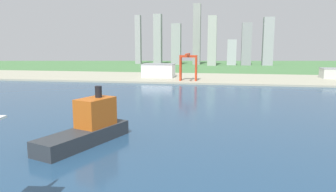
% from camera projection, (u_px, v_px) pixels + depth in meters
% --- Properties ---
extents(ground_plane, '(2400.00, 2400.00, 0.00)m').
position_uv_depth(ground_plane, '(186.00, 101.00, 289.48)').
color(ground_plane, '#497C45').
extents(water_bay, '(840.00, 360.00, 0.15)m').
position_uv_depth(water_bay, '(177.00, 115.00, 231.14)').
color(water_bay, navy).
rests_on(water_bay, ground).
extents(industrial_pier, '(840.00, 140.00, 2.50)m').
position_uv_depth(industrial_pier, '(201.00, 78.00, 474.00)').
color(industrial_pier, '#A9A68E').
rests_on(industrial_pier, ground).
extents(container_barge, '(32.99, 57.58, 29.00)m').
position_uv_depth(container_barge, '(89.00, 127.00, 165.67)').
color(container_barge, '#2D3338').
rests_on(container_barge, water_bay).
extents(port_crane_red, '(23.46, 39.88, 36.97)m').
position_uv_depth(port_crane_red, '(188.00, 61.00, 425.72)').
color(port_crane_red, red).
rests_on(port_crane_red, industrial_pier).
extents(warehouse_main, '(47.21, 31.57, 20.08)m').
position_uv_depth(warehouse_main, '(159.00, 70.00, 476.31)').
color(warehouse_main, white).
rests_on(warehouse_main, industrial_pier).
extents(warehouse_annex, '(35.99, 26.18, 14.87)m').
position_uv_depth(warehouse_annex, '(334.00, 73.00, 459.27)').
color(warehouse_annex, silver).
rests_on(warehouse_annex, industrial_pier).
extents(distant_skyline, '(350.57, 59.86, 152.03)m').
position_uv_depth(distant_skyline, '(208.00, 41.00, 797.51)').
color(distant_skyline, '#9D9AA3').
rests_on(distant_skyline, ground).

